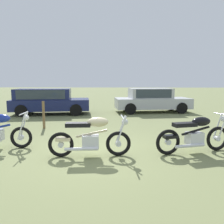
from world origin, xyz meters
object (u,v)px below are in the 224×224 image
at_px(car_navy, 47,99).
at_px(car_silver, 151,99).
at_px(fence_post_wooden, 44,115).
at_px(motorcycle_cream, 91,137).
at_px(motorcycle_black, 195,135).

bearing_deg(car_navy, car_silver, 0.78).
bearing_deg(fence_post_wooden, motorcycle_cream, -55.06).
distance_m(motorcycle_cream, fence_post_wooden, 3.97).
relative_size(motorcycle_black, fence_post_wooden, 1.91).
distance_m(car_navy, fence_post_wooden, 3.96).
bearing_deg(motorcycle_cream, fence_post_wooden, 119.55).
relative_size(motorcycle_black, car_navy, 0.46).
relative_size(car_navy, car_silver, 0.97).
distance_m(motorcycle_cream, motorcycle_black, 2.69).
bearing_deg(fence_post_wooden, car_navy, 105.62).
bearing_deg(motorcycle_black, fence_post_wooden, 134.06).
distance_m(motorcycle_cream, car_navy, 7.82).
height_order(motorcycle_cream, car_navy, car_navy).
height_order(car_silver, fence_post_wooden, car_silver).
xyz_separation_m(car_navy, fence_post_wooden, (1.06, -3.81, -0.30)).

